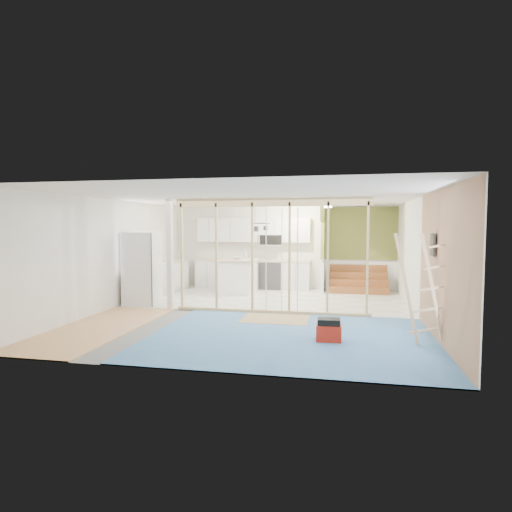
% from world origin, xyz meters
% --- Properties ---
extents(room, '(7.01, 8.01, 2.61)m').
position_xyz_m(room, '(0.00, 0.00, 1.30)').
color(room, slate).
rests_on(room, ground).
extents(floor_overlays, '(7.00, 8.00, 0.03)m').
position_xyz_m(floor_overlays, '(0.07, 0.06, 0.01)').
color(floor_overlays, silver).
rests_on(floor_overlays, room).
extents(stud_frame, '(4.66, 0.14, 2.60)m').
position_xyz_m(stud_frame, '(-0.22, -0.00, 1.58)').
color(stud_frame, tan).
rests_on(stud_frame, room).
extents(base_cabinets, '(4.45, 2.24, 0.93)m').
position_xyz_m(base_cabinets, '(-1.61, 3.36, 0.47)').
color(base_cabinets, silver).
rests_on(base_cabinets, room).
extents(upper_cabinets, '(3.60, 0.41, 0.85)m').
position_xyz_m(upper_cabinets, '(-0.84, 3.82, 1.82)').
color(upper_cabinets, silver).
rests_on(upper_cabinets, room).
extents(green_partition, '(2.25, 1.51, 2.60)m').
position_xyz_m(green_partition, '(2.04, 3.66, 0.94)').
color(green_partition, olive).
rests_on(green_partition, room).
extents(pot_rack, '(0.52, 0.52, 0.72)m').
position_xyz_m(pot_rack, '(-0.31, 1.89, 2.00)').
color(pot_rack, black).
rests_on(pot_rack, room).
extents(sheathing_panel, '(0.02, 4.00, 2.60)m').
position_xyz_m(sheathing_panel, '(3.48, -2.00, 1.30)').
color(sheathing_panel, tan).
rests_on(sheathing_panel, room).
extents(electrical_panel, '(0.04, 0.30, 0.40)m').
position_xyz_m(electrical_panel, '(3.43, -1.40, 1.65)').
color(electrical_panel, '#3C3D42').
rests_on(electrical_panel, room).
extents(ceiling_light, '(0.32, 0.32, 0.08)m').
position_xyz_m(ceiling_light, '(1.40, 3.00, 2.54)').
color(ceiling_light, '#FFEABF').
rests_on(ceiling_light, room).
extents(fridge, '(0.86, 0.83, 1.83)m').
position_xyz_m(fridge, '(-3.02, 0.45, 0.91)').
color(fridge, silver).
rests_on(fridge, room).
extents(island, '(1.05, 1.05, 1.01)m').
position_xyz_m(island, '(-1.10, 2.63, 0.50)').
color(island, white).
rests_on(island, room).
extents(bowl, '(0.32, 0.32, 0.07)m').
position_xyz_m(bowl, '(-1.12, 2.66, 1.05)').
color(bowl, beige).
rests_on(bowl, island).
extents(soap_bottle_a, '(0.16, 0.16, 0.33)m').
position_xyz_m(soap_bottle_a, '(-1.11, 3.61, 1.10)').
color(soap_bottle_a, silver).
rests_on(soap_bottle_a, base_cabinets).
extents(soap_bottle_b, '(0.10, 0.10, 0.19)m').
position_xyz_m(soap_bottle_b, '(0.70, 3.69, 1.03)').
color(soap_bottle_b, silver).
rests_on(soap_bottle_b, base_cabinets).
extents(toolbox, '(0.43, 0.33, 0.40)m').
position_xyz_m(toolbox, '(1.66, -2.12, 0.19)').
color(toolbox, '#B21E10').
rests_on(toolbox, room).
extents(ladder, '(0.99, 0.04, 1.85)m').
position_xyz_m(ladder, '(3.17, -2.08, 0.95)').
color(ladder, beige).
rests_on(ladder, room).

